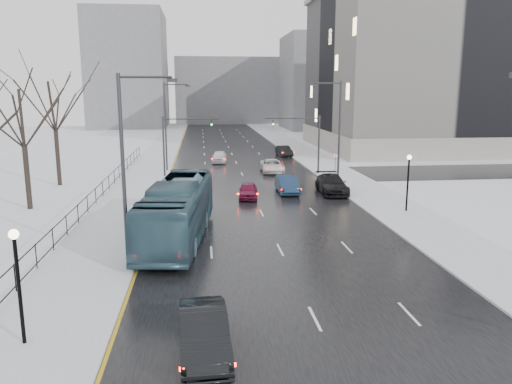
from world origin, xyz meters
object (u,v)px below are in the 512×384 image
object	(u,v)px
sedan_center_near	(248,190)
sedan_right_cross	(272,166)
streetlight_r_mid	(337,129)
lamppost_r_mid	(408,175)
lamppost_l	(17,270)
mast_signal_right	(309,138)
sedan_left_near	(204,332)
sedan_right_near	(287,184)
mast_signal_left	(174,139)
streetlight_l_near	(127,162)
bus	(178,211)
no_uturn_sign	(335,159)
sedan_right_far	(332,184)
sedan_center_far	(219,157)
tree_park_d	(30,210)
sedan_right_distant	(284,151)
streetlight_l_far	(167,122)
tree_park_e	(60,186)

from	to	relation	value
sedan_center_near	sedan_right_cross	size ratio (longest dim) A/B	0.75
streetlight_r_mid	lamppost_r_mid	distance (m)	10.73
lamppost_l	mast_signal_right	world-z (taller)	mast_signal_right
sedan_left_near	sedan_right_near	xyz separation A→B (m)	(7.71, 27.41, -0.00)
lamppost_l	mast_signal_left	world-z (taller)	mast_signal_left
streetlight_l_near	bus	world-z (taller)	streetlight_l_near
sedan_left_near	no_uturn_sign	bearing A→B (deg)	64.87
mast_signal_right	sedan_right_far	bearing A→B (deg)	-90.70
no_uturn_sign	sedan_right_near	xyz separation A→B (m)	(-5.99, -5.81, -1.47)
sedan_center_near	sedan_right_cross	world-z (taller)	sedan_right_cross
sedan_right_cross	sedan_center_far	size ratio (longest dim) A/B	1.17
lamppost_l	tree_park_d	bearing A→B (deg)	107.18
sedan_right_cross	sedan_right_distant	xyz separation A→B (m)	(3.70, 13.93, -0.01)
no_uturn_sign	sedan_center_far	world-z (taller)	no_uturn_sign
streetlight_l_far	lamppost_r_mid	distance (m)	29.30
lamppost_r_mid	sedan_left_near	size ratio (longest dim) A/B	0.90
tree_park_e	sedan_right_near	bearing A→B (deg)	-15.18
lamppost_r_mid	no_uturn_sign	size ratio (longest dim) A/B	1.59
sedan_right_cross	no_uturn_sign	bearing A→B (deg)	-44.78
streetlight_l_near	sedan_left_near	world-z (taller)	streetlight_l_near
streetlight_l_near	mast_signal_left	xyz separation A→B (m)	(0.84, 28.00, -1.51)
sedan_left_near	tree_park_e	bearing A→B (deg)	109.69
streetlight_l_near	no_uturn_sign	bearing A→B (deg)	54.11
streetlight_l_far	sedan_right_distant	world-z (taller)	streetlight_l_far
tree_park_e	streetlight_l_far	xyz separation A→B (m)	(10.03, 8.00, 5.62)
mast_signal_right	bus	world-z (taller)	mast_signal_right
no_uturn_sign	bus	size ratio (longest dim) A/B	0.21
streetlight_l_far	lamppost_r_mid	bearing A→B (deg)	-48.94
mast_signal_left	sedan_center_near	xyz separation A→B (m)	(6.83, -11.61, -3.40)
streetlight_l_near	lamppost_l	world-z (taller)	streetlight_l_near
lamppost_l	lamppost_r_mid	size ratio (longest dim) A/B	1.00
sedan_right_near	sedan_right_distant	bearing A→B (deg)	81.26
sedan_right_near	sedan_right_far	bearing A→B (deg)	-7.53
streetlight_r_mid	streetlight_l_far	bearing A→B (deg)	143.70
lamppost_l	sedan_center_far	bearing A→B (deg)	79.19
no_uturn_sign	sedan_center_near	world-z (taller)	no_uturn_sign
lamppost_l	sedan_center_near	distance (m)	26.64
streetlight_r_mid	sedan_right_distant	xyz separation A→B (m)	(-0.97, 23.79, -4.86)
lamppost_l	tree_park_e	bearing A→B (deg)	102.68
lamppost_l	sedan_right_cross	size ratio (longest dim) A/B	0.82
mast_signal_left	sedan_right_distant	size ratio (longest dim) A/B	1.49
tree_park_d	sedan_right_far	xyz separation A→B (m)	(25.00, 3.66, 0.86)
lamppost_r_mid	mast_signal_right	xyz separation A→B (m)	(-3.67, 18.00, 1.16)
bus	sedan_right_near	size ratio (longest dim) A/B	2.75
mast_signal_right	sedan_center_near	bearing A→B (deg)	-123.98
sedan_left_near	sedan_center_near	bearing A→B (deg)	78.40
bus	sedan_right_far	bearing A→B (deg)	50.99
tree_park_d	bus	distance (m)	15.09
no_uturn_sign	mast_signal_left	bearing A→B (deg)	166.40
sedan_left_near	sedan_center_near	size ratio (longest dim) A/B	1.22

